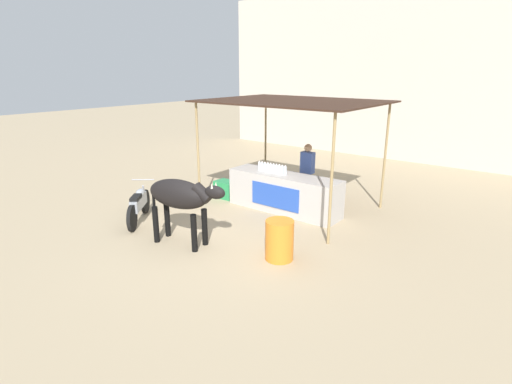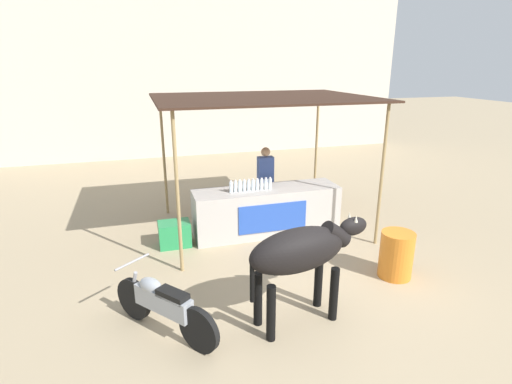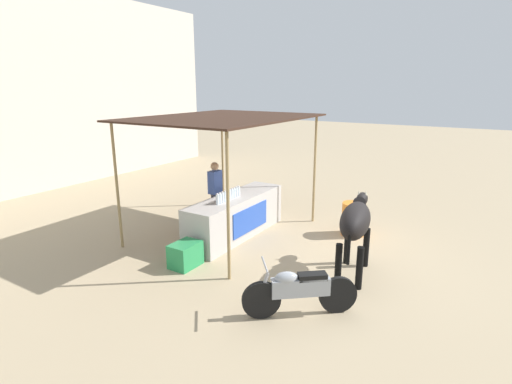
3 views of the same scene
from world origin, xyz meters
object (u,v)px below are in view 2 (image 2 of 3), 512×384
object	(u,v)px
stall_counter	(267,211)
motorcycle_parked	(163,304)
cooler_box	(175,234)
vendor_behind_counter	(265,183)
cow	(302,252)
water_barrel	(396,255)

from	to	relation	value
stall_counter	motorcycle_parked	xyz separation A→B (m)	(-2.31, -2.74, -0.05)
stall_counter	motorcycle_parked	size ratio (longest dim) A/B	2.07
cooler_box	motorcycle_parked	bearing A→B (deg)	-98.77
stall_counter	cooler_box	distance (m)	1.92
vendor_behind_counter	cow	world-z (taller)	vendor_behind_counter
vendor_behind_counter	water_barrel	distance (m)	3.37
vendor_behind_counter	motorcycle_parked	bearing A→B (deg)	-125.90
cooler_box	motorcycle_parked	xyz separation A→B (m)	(-0.41, -2.64, 0.19)
cooler_box	stall_counter	bearing A→B (deg)	2.92
cooler_box	motorcycle_parked	world-z (taller)	motorcycle_parked
cow	water_barrel	bearing A→B (deg)	18.35
stall_counter	water_barrel	world-z (taller)	stall_counter
water_barrel	cow	size ratio (longest dim) A/B	0.42
stall_counter	water_barrel	xyz separation A→B (m)	(1.48, -2.34, -0.09)
cooler_box	water_barrel	bearing A→B (deg)	-33.52
vendor_behind_counter	cooler_box	world-z (taller)	vendor_behind_counter
stall_counter	vendor_behind_counter	bearing A→B (deg)	73.99
vendor_behind_counter	cow	size ratio (longest dim) A/B	0.89
stall_counter	water_barrel	bearing A→B (deg)	-57.64
cooler_box	cow	world-z (taller)	cow
stall_counter	motorcycle_parked	distance (m)	3.58
stall_counter	water_barrel	distance (m)	2.77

